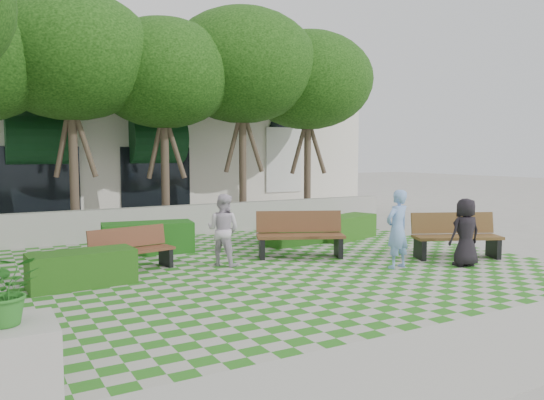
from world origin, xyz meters
TOP-DOWN VIEW (x-y plane):
  - ground at (0.00, 0.00)m, footprint 90.00×90.00m
  - lawn at (0.00, 1.00)m, footprint 12.00×12.00m
  - sidewalk_south at (0.00, -4.70)m, footprint 16.00×2.00m
  - retaining_wall at (0.00, 6.20)m, footprint 15.00×0.36m
  - bench_east at (4.42, -0.38)m, footprint 2.11×1.45m
  - bench_mid at (1.28, 1.53)m, footprint 2.16×1.49m
  - bench_west at (-2.60, 2.01)m, footprint 1.81×0.90m
  - hedge_east at (3.91, 3.10)m, footprint 2.09×1.36m
  - hedge_midright at (2.31, 3.16)m, footprint 2.24×1.12m
  - hedge_midleft at (-1.72, 3.82)m, footprint 2.29×1.21m
  - hedge_west at (-3.75, 1.17)m, footprint 1.93×0.87m
  - planter_front at (-5.23, -3.52)m, footprint 0.86×0.86m
  - person_blue at (2.42, -0.55)m, footprint 0.67×0.48m
  - person_dark at (3.85, -1.14)m, footprint 0.79×0.58m
  - person_white at (-0.70, 1.56)m, footprint 0.95×0.97m
  - tree_row at (-1.86, 5.95)m, footprint 17.70×13.40m
  - building at (0.93, 14.08)m, footprint 18.00×8.92m

SIDE VIEW (x-z plane):
  - ground at x=0.00m, z-range 0.00..0.00m
  - sidewalk_south at x=0.00m, z-range 0.00..0.01m
  - lawn at x=0.00m, z-range 0.01..0.01m
  - hedge_west at x=-3.75m, z-range 0.00..0.66m
  - hedge_east at x=3.91m, z-range 0.00..0.68m
  - hedge_midright at x=2.31m, z-range 0.00..0.75m
  - hedge_midleft at x=-1.72m, z-range 0.00..0.76m
  - bench_west at x=-2.60m, z-range -0.02..0.89m
  - retaining_wall at x=0.00m, z-range 0.00..0.90m
  - bench_east at x=4.42m, z-range -0.02..1.04m
  - bench_mid at x=1.28m, z-range -0.02..1.06m
  - planter_front at x=-5.23m, z-range -0.14..1.37m
  - person_dark at x=3.85m, z-range 0.00..1.49m
  - person_white at x=-0.70m, z-range 0.00..1.58m
  - person_blue at x=2.42m, z-range 0.00..1.69m
  - building at x=0.93m, z-range -0.06..5.09m
  - tree_row at x=-1.86m, z-range 1.47..8.88m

